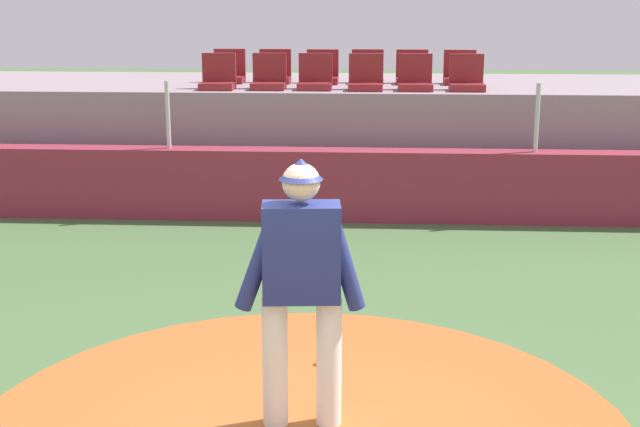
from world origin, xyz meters
The scene contains 18 objects.
pitcher centered at (0.01, 0.11, 1.24)m, with size 0.84×0.30×1.78m.
baseball centered at (0.08, 1.07, 0.25)m, with size 0.07×0.07×0.07m, color white.
brick_barrier centered at (0.00, 6.34, 0.47)m, with size 14.59×0.40×0.95m, color maroon.
fence_post_left centered at (-2.27, 6.34, 1.39)m, with size 0.06×0.06×0.89m, color silver.
fence_post_right centered at (2.57, 6.34, 1.39)m, with size 0.06×0.06×0.89m, color silver.
bleacher_platform centered at (0.00, 8.45, 0.81)m, with size 12.50×3.15×1.63m, color gray.
stadium_chair_0 centered at (-1.76, 7.38, 1.78)m, with size 0.48×0.44×0.50m.
stadium_chair_1 centered at (-1.04, 7.42, 1.78)m, with size 0.48×0.44×0.50m.
stadium_chair_2 centered at (-0.38, 7.43, 1.78)m, with size 0.48×0.44×0.50m.
stadium_chair_3 centered at (0.34, 7.38, 1.78)m, with size 0.48×0.44×0.50m.
stadium_chair_4 centered at (1.03, 7.40, 1.78)m, with size 0.48×0.44×0.50m.
stadium_chair_5 centered at (1.76, 7.42, 1.78)m, with size 0.48×0.44×0.50m.
stadium_chair_6 centered at (-1.75, 8.32, 1.78)m, with size 0.48×0.44×0.50m.
stadium_chair_7 centered at (-1.05, 8.31, 1.78)m, with size 0.48×0.44×0.50m.
stadium_chair_8 centered at (-0.32, 8.28, 1.78)m, with size 0.48×0.44×0.50m.
stadium_chair_9 centered at (0.36, 8.32, 1.78)m, with size 0.48×0.44×0.50m.
stadium_chair_10 centered at (1.03, 8.32, 1.78)m, with size 0.48×0.44×0.50m.
stadium_chair_11 centered at (1.75, 8.30, 1.78)m, with size 0.48×0.44×0.50m.
Camera 1 is at (0.44, -5.21, 2.98)m, focal length 49.78 mm.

